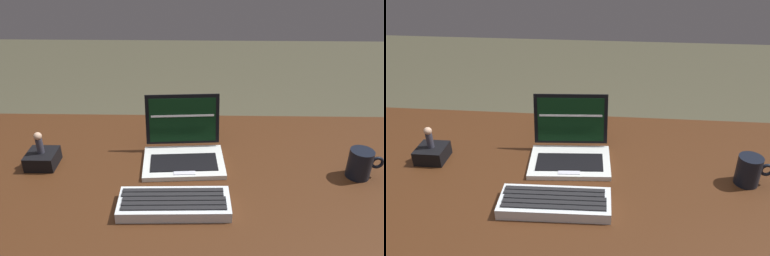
# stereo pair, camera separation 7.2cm
# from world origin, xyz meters

# --- Properties ---
(desk) EXTENTS (1.76, 0.83, 0.72)m
(desk) POSITION_xyz_m (0.00, 0.00, 0.63)
(desk) COLOR #412210
(desk) RESTS_ON ground
(laptop_front) EXTENTS (0.27, 0.23, 0.19)m
(laptop_front) POSITION_xyz_m (0.02, 0.09, 0.76)
(laptop_front) COLOR silver
(laptop_front) RESTS_ON desk
(external_keyboard) EXTENTS (0.30, 0.13, 0.04)m
(external_keyboard) POSITION_xyz_m (0.01, -0.15, 0.74)
(external_keyboard) COLOR silver
(external_keyboard) RESTS_ON desk
(figurine_stand) EXTENTS (0.09, 0.09, 0.05)m
(figurine_stand) POSITION_xyz_m (-0.42, 0.05, 0.74)
(figurine_stand) COLOR black
(figurine_stand) RESTS_ON desk
(figurine) EXTENTS (0.02, 0.02, 0.07)m
(figurine) POSITION_xyz_m (-0.42, 0.05, 0.81)
(figurine) COLOR #333340
(figurine) RESTS_ON figurine_stand
(coffee_mug) EXTENTS (0.11, 0.07, 0.09)m
(coffee_mug) POSITION_xyz_m (0.56, 0.01, 0.77)
(coffee_mug) COLOR black
(coffee_mug) RESTS_ON desk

